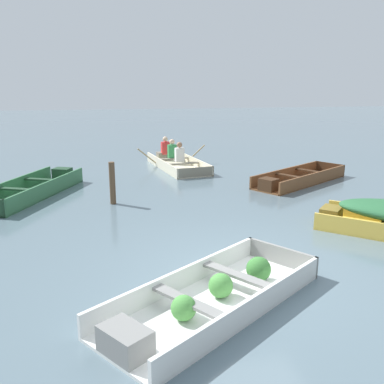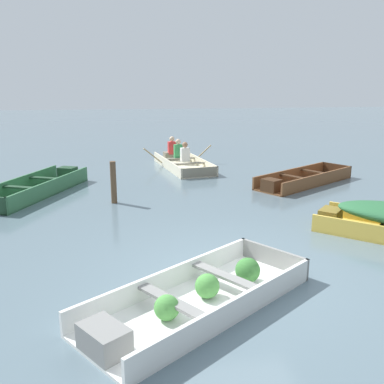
% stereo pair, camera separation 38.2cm
% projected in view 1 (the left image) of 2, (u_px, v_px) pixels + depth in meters
% --- Properties ---
extents(ground_plane, '(80.00, 80.00, 0.00)m').
position_uv_depth(ground_plane, '(248.00, 271.00, 6.41)').
color(ground_plane, slate).
extents(dinghy_white_foreground, '(3.30, 2.88, 0.39)m').
position_uv_depth(dinghy_white_foreground, '(212.00, 297.00, 5.37)').
color(dinghy_white_foreground, white).
rests_on(dinghy_white_foreground, ground).
extents(skiff_green_near_moored, '(2.35, 3.62, 0.40)m').
position_uv_depth(skiff_green_near_moored, '(34.00, 189.00, 10.77)').
color(skiff_green_near_moored, '#387047').
rests_on(skiff_green_near_moored, ground).
extents(skiff_wooden_brown_mid_moored, '(3.32, 2.63, 0.35)m').
position_uv_depth(skiff_wooden_brown_mid_moored, '(297.00, 179.00, 11.93)').
color(skiff_wooden_brown_mid_moored, brown).
rests_on(skiff_wooden_brown_mid_moored, ground).
extents(rowboat_cream_with_crew, '(2.38, 3.42, 0.89)m').
position_uv_depth(rowboat_cream_with_crew, '(175.00, 161.00, 14.25)').
color(rowboat_cream_with_crew, beige).
rests_on(rowboat_cream_with_crew, ground).
extents(mooring_post, '(0.14, 0.14, 0.99)m').
position_uv_depth(mooring_post, '(112.00, 183.00, 9.84)').
color(mooring_post, brown).
rests_on(mooring_post, ground).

